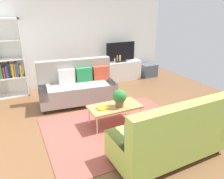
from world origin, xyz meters
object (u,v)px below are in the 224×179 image
object	(u,v)px
bottle_0	(115,60)
bottle_1	(117,59)
couch_green	(170,136)
potted_plant	(120,97)
vase_1	(108,60)
tv	(121,52)
storage_trunk	(149,70)
coffee_table	(115,107)
bookshelf	(1,63)
table_book_0	(103,108)
bottle_2	(120,58)
couch_beige	(77,86)
tv_console	(120,71)
vase_0	(104,60)

from	to	relation	value
bottle_0	bottle_1	bearing A→B (deg)	0.00
couch_green	bottle_1	world-z (taller)	couch_green
potted_plant	vase_1	size ratio (longest dim) A/B	2.13
tv	bottle_0	size ratio (longest dim) A/B	7.07
storage_trunk	tv	bearing A→B (deg)	175.84
tv	bottle_0	world-z (taller)	tv
coffee_table	vase_1	world-z (taller)	vase_1
bookshelf	table_book_0	size ratio (longest dim) A/B	8.75
bookshelf	bottle_1	size ratio (longest dim) A/B	9.04
couch_green	tv	xyz separation A→B (m)	(1.18, 3.98, 0.51)
bottle_0	bottle_2	bearing A→B (deg)	0.00
bookshelf	storage_trunk	bearing A→B (deg)	-1.49
couch_beige	tv_console	xyz separation A→B (m)	(1.84, 1.16, -0.13)
tv	vase_1	distance (m)	0.47
bottle_2	vase_1	bearing A→B (deg)	166.56
tv_console	storage_trunk	distance (m)	1.11
couch_beige	coffee_table	bearing A→B (deg)	110.83
tv	bookshelf	size ratio (longest dim) A/B	0.48
coffee_table	vase_0	world-z (taller)	vase_0
storage_trunk	potted_plant	xyz separation A→B (m)	(-2.49, -2.55, 0.41)
bottle_0	bottle_1	size ratio (longest dim) A/B	0.61
couch_green	coffee_table	size ratio (longest dim) A/B	1.75
tv_console	bottle_2	world-z (taller)	bottle_2
coffee_table	storage_trunk	xyz separation A→B (m)	(2.56, 2.48, -0.17)
potted_plant	bottle_0	size ratio (longest dim) A/B	2.68
tv_console	bookshelf	bearing A→B (deg)	179.68
potted_plant	bottle_1	bearing A→B (deg)	64.29
bookshelf	couch_green	bearing A→B (deg)	-59.67
couch_green	potted_plant	world-z (taller)	couch_green
vase_1	bottle_2	distance (m)	0.39
tv	vase_1	size ratio (longest dim) A/B	5.62
couch_green	table_book_0	size ratio (longest dim) A/B	8.01
bottle_0	bottle_2	world-z (taller)	bottle_2
tv	vase_0	size ratio (longest dim) A/B	5.41
tv_console	bottle_1	bearing A→B (deg)	-163.40
tv_console	bottle_2	distance (m)	0.44
vase_0	couch_green	bearing A→B (deg)	-98.36
bottle_2	couch_beige	bearing A→B (deg)	-148.22
tv_console	table_book_0	xyz separation A→B (m)	(-1.74, -2.59, 0.11)
storage_trunk	table_book_0	world-z (taller)	table_book_0
storage_trunk	vase_0	distance (m)	1.76
coffee_table	tv	xyz separation A→B (m)	(1.46, 2.56, 0.56)
tv	vase_1	world-z (taller)	tv
tv_console	tv	distance (m)	0.63
vase_1	bottle_1	world-z (taller)	bottle_1
table_book_0	bottle_2	distance (m)	3.08
bottle_2	tv_console	bearing A→B (deg)	49.05
potted_plant	table_book_0	bearing A→B (deg)	168.69
couch_beige	vase_0	distance (m)	1.77
vase_0	bottle_0	world-z (taller)	vase_0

